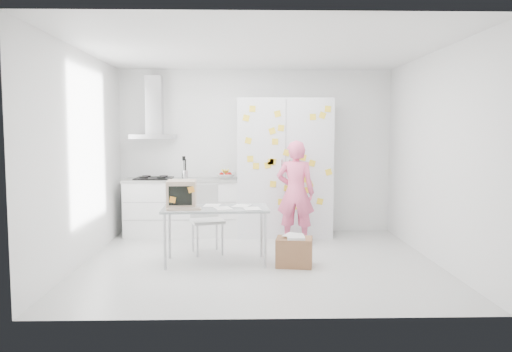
{
  "coord_description": "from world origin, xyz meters",
  "views": [
    {
      "loc": [
        -0.19,
        -6.33,
        1.67
      ],
      "look_at": [
        -0.03,
        0.63,
        1.06
      ],
      "focal_mm": 35.0,
      "sensor_mm": 36.0,
      "label": 1
    }
  ],
  "objects_px": {
    "desk": "(194,201)",
    "cardboard_box": "(294,251)",
    "chair": "(206,214)",
    "person": "(295,193)"
  },
  "relations": [
    {
      "from": "desk",
      "to": "person",
      "type": "bearing_deg",
      "value": 34.31
    },
    {
      "from": "person",
      "to": "desk",
      "type": "relative_size",
      "value": 1.14
    },
    {
      "from": "person",
      "to": "chair",
      "type": "distance_m",
      "value": 1.4
    },
    {
      "from": "desk",
      "to": "chair",
      "type": "height_order",
      "value": "desk"
    },
    {
      "from": "person",
      "to": "chair",
      "type": "height_order",
      "value": "person"
    },
    {
      "from": "desk",
      "to": "cardboard_box",
      "type": "height_order",
      "value": "desk"
    },
    {
      "from": "person",
      "to": "desk",
      "type": "xyz_separation_m",
      "value": [
        -1.4,
        -1.06,
        0.03
      ]
    },
    {
      "from": "desk",
      "to": "cardboard_box",
      "type": "xyz_separation_m",
      "value": [
        1.26,
        -0.18,
        -0.62
      ]
    },
    {
      "from": "cardboard_box",
      "to": "person",
      "type": "bearing_deg",
      "value": 83.62
    },
    {
      "from": "person",
      "to": "chair",
      "type": "xyz_separation_m",
      "value": [
        -1.29,
        -0.48,
        -0.24
      ]
    }
  ]
}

